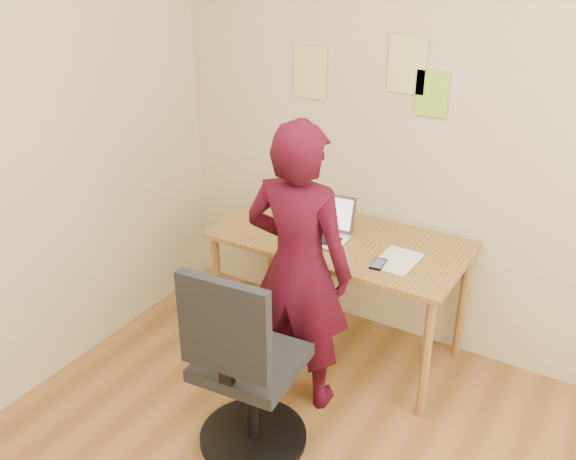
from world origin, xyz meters
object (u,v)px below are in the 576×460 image
Objects in this scene: laptop at (323,228)px; phone at (378,264)px; desk at (339,252)px; person at (298,269)px; office_chair at (244,376)px.

laptop is 2.54× the size of phone.
desk is 0.90× the size of person.
person reaches higher than desk.
office_chair is at bearing -89.73° from desk.
desk is 0.49m from person.
desk is 4.28× the size of laptop.
office_chair reaches higher than phone.
phone is (0.40, -0.15, -0.04)m from laptop.
desk is 10.86× the size of phone.
laptop is (-0.09, -0.03, 0.14)m from desk.
phone is (0.31, -0.17, 0.09)m from desk.
person is at bearing -141.32° from phone.
desk is 0.37m from phone.
phone is at bearing -29.15° from desk.
laptop is at bearing -81.90° from person.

